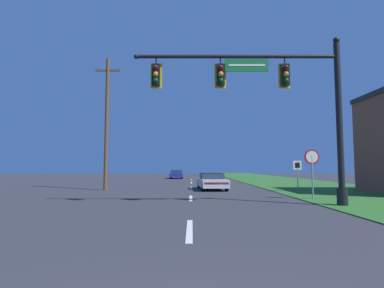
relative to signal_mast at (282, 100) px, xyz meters
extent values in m
cube|color=#2D6626|center=(6.59, 19.21, -4.51)|extent=(10.00, 110.00, 0.04)
cube|color=silver|center=(-3.91, -4.79, -4.53)|extent=(0.16, 2.80, 0.01)
cube|color=silver|center=(-3.91, 3.21, -4.53)|extent=(0.16, 2.80, 0.01)
cube|color=silver|center=(-3.91, 11.21, -4.53)|extent=(0.16, 2.80, 0.01)
cube|color=silver|center=(-3.91, 19.21, -4.53)|extent=(0.16, 2.80, 0.01)
cube|color=silver|center=(-3.91, 27.21, -4.53)|extent=(0.16, 2.80, 0.01)
cylinder|color=black|center=(2.49, 0.01, -4.14)|extent=(0.44, 0.44, 0.70)
cylinder|color=black|center=(2.49, 0.01, -0.98)|extent=(0.26, 0.26, 7.02)
sphere|color=black|center=(2.49, 0.01, 2.66)|extent=(0.28, 0.28, 0.28)
cylinder|color=black|center=(-1.90, 0.01, 1.92)|extent=(8.78, 0.16, 0.16)
sphere|color=black|center=(-6.29, 0.01, 1.92)|extent=(0.21, 0.21, 0.21)
cube|color=#196B33|center=(-1.46, 0.01, 1.53)|extent=(1.89, 0.06, 0.55)
cube|color=white|center=(-1.46, -0.03, 1.53)|extent=(1.59, 0.01, 0.08)
cylinder|color=black|center=(-5.41, 0.01, 1.75)|extent=(0.06, 0.06, 0.35)
cube|color=yellow|center=(-5.41, 0.14, 1.10)|extent=(0.50, 0.03, 1.11)
cube|color=black|center=(-5.41, 0.01, 1.10)|extent=(0.34, 0.24, 0.95)
sphere|color=#4C0F0C|center=(-5.41, -0.13, 1.38)|extent=(0.22, 0.22, 0.22)
sphere|color=orange|center=(-5.41, -0.13, 1.10)|extent=(0.22, 0.22, 0.22)
sphere|color=#0F3D19|center=(-5.41, -0.13, 0.81)|extent=(0.22, 0.22, 0.22)
cylinder|color=black|center=(-2.60, 0.01, 1.75)|extent=(0.06, 0.06, 0.35)
cube|color=yellow|center=(-2.60, 0.14, 1.10)|extent=(0.50, 0.03, 1.11)
cube|color=black|center=(-2.60, 0.01, 1.10)|extent=(0.34, 0.24, 0.95)
sphere|color=#4C0F0C|center=(-2.60, -0.13, 1.38)|extent=(0.22, 0.22, 0.22)
sphere|color=orange|center=(-2.60, -0.13, 1.10)|extent=(0.22, 0.22, 0.22)
sphere|color=#0F3D19|center=(-2.60, -0.13, 0.81)|extent=(0.22, 0.22, 0.22)
cylinder|color=black|center=(0.21, 0.01, 1.75)|extent=(0.06, 0.06, 0.35)
cube|color=yellow|center=(0.21, 0.14, 1.10)|extent=(0.50, 0.03, 1.11)
cube|color=black|center=(0.21, 0.01, 1.10)|extent=(0.34, 0.24, 0.95)
sphere|color=#4C0F0C|center=(0.21, -0.13, 1.38)|extent=(0.22, 0.22, 0.22)
sphere|color=orange|center=(0.21, -0.13, 1.10)|extent=(0.22, 0.22, 0.22)
sphere|color=#0F3D19|center=(0.21, -0.13, 0.81)|extent=(0.22, 0.22, 0.22)
cylinder|color=black|center=(-1.71, 11.07, -4.21)|extent=(0.22, 0.64, 0.64)
cylinder|color=black|center=(-3.30, 10.95, -4.21)|extent=(0.22, 0.64, 0.64)
cylinder|color=black|center=(-1.47, 7.97, -4.21)|extent=(0.22, 0.64, 0.64)
cylinder|color=black|center=(-3.07, 7.85, -4.21)|extent=(0.22, 0.64, 0.64)
cube|color=silver|center=(-2.39, 9.46, -4.03)|extent=(2.16, 4.64, 0.55)
cube|color=#283342|center=(-2.40, 9.57, -3.55)|extent=(1.74, 2.01, 0.42)
cube|color=silver|center=(-2.40, 9.57, -3.37)|extent=(1.70, 1.97, 0.06)
cube|color=#B71414|center=(-2.22, 7.24, -3.97)|extent=(1.67, 0.19, 0.14)
cylinder|color=black|center=(-5.30, 32.41, -4.21)|extent=(0.22, 0.64, 0.64)
cylinder|color=black|center=(-6.90, 32.41, -4.21)|extent=(0.22, 0.64, 0.64)
cylinder|color=black|center=(-5.30, 29.51, -4.21)|extent=(0.22, 0.64, 0.64)
cylinder|color=black|center=(-6.90, 29.51, -4.21)|extent=(0.22, 0.64, 0.64)
cube|color=#1E2D9E|center=(-6.10, 30.96, -4.03)|extent=(1.82, 4.30, 0.55)
cube|color=#283342|center=(-6.10, 31.06, -3.55)|extent=(1.60, 1.81, 0.42)
cube|color=#1E2D9E|center=(-6.10, 31.06, -3.37)|extent=(1.57, 1.77, 0.06)
cube|color=#B71414|center=(-6.10, 28.84, -3.97)|extent=(1.67, 0.06, 0.14)
cylinder|color=gray|center=(2.31, 2.63, -3.39)|extent=(0.07, 0.07, 2.20)
cylinder|color=red|center=(2.31, 2.63, -2.37)|extent=(0.76, 0.04, 0.76)
cylinder|color=white|center=(2.31, 2.61, -2.37)|extent=(0.61, 0.01, 0.61)
cylinder|color=gray|center=(3.14, 7.15, -3.49)|extent=(0.06, 0.06, 2.00)
cube|color=white|center=(3.14, 7.15, -2.76)|extent=(0.55, 0.04, 0.60)
cube|color=black|center=(3.14, 7.12, -2.76)|extent=(0.31, 0.01, 0.34)
cylinder|color=brown|center=(-10.09, 8.93, 0.31)|extent=(0.26, 0.26, 9.69)
cube|color=brown|center=(-10.09, 8.93, 4.26)|extent=(1.80, 0.12, 0.12)
cylinder|color=#333338|center=(-10.84, 8.93, 4.38)|extent=(0.08, 0.08, 0.12)
cylinder|color=#333338|center=(-9.34, 8.93, 4.38)|extent=(0.08, 0.08, 0.12)
camera|label=1|loc=(-3.85, -12.72, -2.90)|focal=28.00mm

